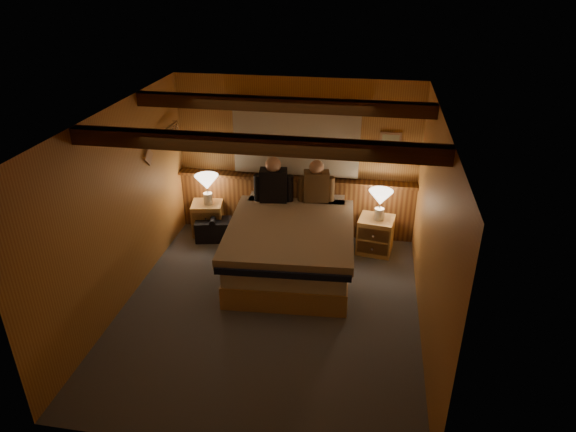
% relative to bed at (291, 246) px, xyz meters
% --- Properties ---
extents(floor, '(4.20, 4.20, 0.00)m').
position_rel_bed_xyz_m(floor, '(-0.11, -0.91, -0.37)').
color(floor, '#4C515B').
rests_on(floor, ground).
extents(ceiling, '(4.20, 4.20, 0.00)m').
position_rel_bed_xyz_m(ceiling, '(-0.11, -0.91, 2.03)').
color(ceiling, '#DC9052').
rests_on(ceiling, wall_back).
extents(wall_back, '(3.60, 0.00, 3.60)m').
position_rel_bed_xyz_m(wall_back, '(-0.11, 1.19, 0.83)').
color(wall_back, '#C49246').
rests_on(wall_back, floor).
extents(wall_left, '(0.00, 4.20, 4.20)m').
position_rel_bed_xyz_m(wall_left, '(-1.91, -0.91, 0.83)').
color(wall_left, '#C49246').
rests_on(wall_left, floor).
extents(wall_right, '(0.00, 4.20, 4.20)m').
position_rel_bed_xyz_m(wall_right, '(1.69, -0.91, 0.83)').
color(wall_right, '#C49246').
rests_on(wall_right, floor).
extents(wall_front, '(3.60, 0.00, 3.60)m').
position_rel_bed_xyz_m(wall_front, '(-0.11, -3.01, 0.83)').
color(wall_front, '#C49246').
rests_on(wall_front, floor).
extents(wainscot, '(3.60, 0.23, 0.94)m').
position_rel_bed_xyz_m(wainscot, '(-0.11, 1.12, 0.11)').
color(wainscot, brown).
rests_on(wainscot, wall_back).
extents(curtain_window, '(2.18, 0.09, 1.11)m').
position_rel_bed_xyz_m(curtain_window, '(-0.11, 1.12, 1.15)').
color(curtain_window, '#462711').
rests_on(curtain_window, wall_back).
extents(ceiling_beams, '(3.60, 1.65, 0.16)m').
position_rel_bed_xyz_m(ceiling_beams, '(-0.11, -0.76, 1.94)').
color(ceiling_beams, '#462711').
rests_on(ceiling_beams, ceiling).
extents(coat_rail, '(0.05, 0.55, 0.24)m').
position_rel_bed_xyz_m(coat_rail, '(-1.83, 0.66, 1.29)').
color(coat_rail, silver).
rests_on(coat_rail, wall_left).
extents(framed_print, '(0.30, 0.04, 0.25)m').
position_rel_bed_xyz_m(framed_print, '(1.24, 1.16, 1.18)').
color(framed_print, tan).
rests_on(framed_print, wall_back).
extents(bed, '(1.75, 2.20, 0.72)m').
position_rel_bed_xyz_m(bed, '(0.00, 0.00, 0.00)').
color(bed, tan).
rests_on(bed, floor).
extents(nightstand_left, '(0.53, 0.49, 0.51)m').
position_rel_bed_xyz_m(nightstand_left, '(-1.45, 0.85, -0.12)').
color(nightstand_left, tan).
rests_on(nightstand_left, floor).
extents(nightstand_right, '(0.55, 0.50, 0.54)m').
position_rel_bed_xyz_m(nightstand_right, '(1.13, 0.70, -0.11)').
color(nightstand_right, tan).
rests_on(nightstand_right, floor).
extents(lamp_left, '(0.36, 0.36, 0.47)m').
position_rel_bed_xyz_m(lamp_left, '(-1.42, 0.84, 0.46)').
color(lamp_left, white).
rests_on(lamp_left, nightstand_left).
extents(lamp_right, '(0.34, 0.34, 0.44)m').
position_rel_bed_xyz_m(lamp_right, '(1.15, 0.69, 0.47)').
color(lamp_right, white).
rests_on(lamp_right, nightstand_right).
extents(person_left, '(0.57, 0.27, 0.69)m').
position_rel_bed_xyz_m(person_left, '(-0.37, 0.68, 0.62)').
color(person_left, black).
rests_on(person_left, bed).
extents(person_right, '(0.53, 0.26, 0.65)m').
position_rel_bed_xyz_m(person_right, '(0.23, 0.78, 0.60)').
color(person_right, '#523B21').
rests_on(person_right, bed).
extents(duffel_bag, '(0.59, 0.42, 0.39)m').
position_rel_bed_xyz_m(duffel_bag, '(-1.30, 0.66, -0.21)').
color(duffel_bag, black).
rests_on(duffel_bag, floor).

